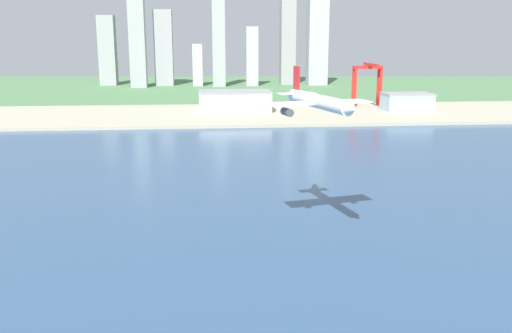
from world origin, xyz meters
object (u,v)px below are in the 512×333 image
Objects in this scene: airplane_landing at (319,102)px; warehouse_annex at (407,102)px; warehouse_main at (235,101)px; port_crane_red at (368,75)px.

warehouse_annex is at bearing 65.04° from airplane_landing.
warehouse_annex is at bearing -3.69° from warehouse_main.
warehouse_main is 157.19m from warehouse_annex.
warehouse_annex is (156.86, -10.13, -1.13)m from warehouse_main.
port_crane_red is at bearing 71.12° from airplane_landing.
port_crane_red reaches higher than warehouse_annex.
port_crane_red is 0.66× the size of warehouse_main.
airplane_landing is 368.34m from port_crane_red.
port_crane_red is 0.99× the size of warehouse_annex.
warehouse_main is at bearing 176.31° from warehouse_annex.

